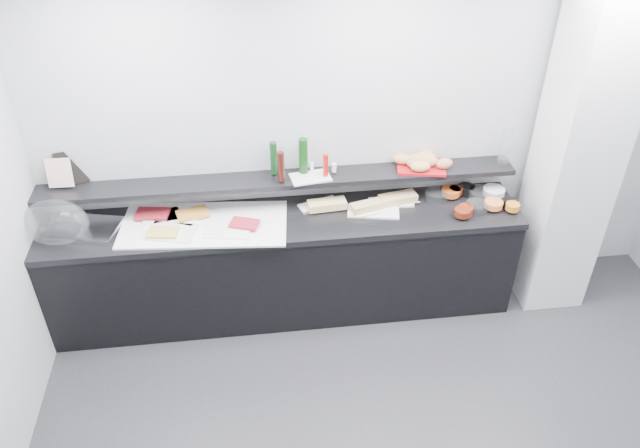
{
  "coord_description": "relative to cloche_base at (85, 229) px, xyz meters",
  "views": [
    {
      "loc": [
        -0.9,
        -2.14,
        3.59
      ],
      "look_at": [
        -0.45,
        1.45,
        1.0
      ],
      "focal_mm": 35.0,
      "sensor_mm": 36.0,
      "label": 1
    }
  ],
  "objects": [
    {
      "name": "bottle_green_b",
      "position": [
        1.63,
        0.2,
        0.38
      ],
      "size": [
        0.08,
        0.08,
        0.28
      ],
      "primitive_type": "cylinder",
      "rotation": [
        0.0,
        0.0,
        0.2
      ],
      "color": "#103B11",
      "rests_on": "condiment_tray"
    },
    {
      "name": "bread_roll_ne",
      "position": [
        2.58,
        0.24,
        0.29
      ],
      "size": [
        0.17,
        0.14,
        0.08
      ],
      "primitive_type": "ellipsoid",
      "rotation": [
        0.0,
        0.0,
        0.34
      ],
      "color": "#C07D49",
      "rests_on": "bread_tray"
    },
    {
      "name": "bowl_red_jam",
      "position": [
        2.82,
        -0.14,
        0.02
      ],
      "size": [
        0.13,
        0.13,
        0.07
      ],
      "primitive_type": "cylinder",
      "rotation": [
        0.0,
        0.0,
        -0.13
      ],
      "color": "#9A280E",
      "rests_on": "counter_top"
    },
    {
      "name": "platter_meat_a",
      "position": [
        0.54,
        0.09,
        0.0
      ],
      "size": [
        0.3,
        0.22,
        0.01
      ],
      "primitive_type": "cube",
      "rotation": [
        0.0,
        0.0,
        0.18
      ],
      "color": "white",
      "rests_on": "linen_runner"
    },
    {
      "name": "bowl_glass_fruit",
      "position": [
        2.66,
        0.09,
        0.02
      ],
      "size": [
        0.23,
        0.23,
        0.07
      ],
      "primitive_type": "cylinder",
      "rotation": [
        0.0,
        0.0,
        0.33
      ],
      "color": "silver",
      "rests_on": "counter_top"
    },
    {
      "name": "condiment_tray",
      "position": [
        1.67,
        0.13,
        0.24
      ],
      "size": [
        0.32,
        0.22,
        0.01
      ],
      "primitive_type": "cube",
      "rotation": [
        0.0,
        0.0,
        0.15
      ],
      "color": "white",
      "rests_on": "wall_shelf"
    },
    {
      "name": "fill_glass_salmon",
      "position": [
        3.05,
        -0.1,
        0.03
      ],
      "size": [
        0.18,
        0.18,
        0.05
      ],
      "primitive_type": "cylinder",
      "rotation": [
        0.0,
        0.0,
        0.39
      ],
      "color": "orange",
      "rests_on": "bowl_glass_salmon"
    },
    {
      "name": "bottle_hot",
      "position": [
        1.79,
        0.13,
        0.33
      ],
      "size": [
        0.05,
        0.05,
        0.18
      ],
      "primitive_type": "cylinder",
      "rotation": [
        0.0,
        0.0,
        -0.33
      ],
      "color": "red",
      "rests_on": "condiment_tray"
    },
    {
      "name": "sandwich_plate_right",
      "position": [
        2.3,
        0.08,
        -0.01
      ],
      "size": [
        0.35,
        0.16,
        0.01
      ],
      "primitive_type": "cube",
      "rotation": [
        0.0,
        0.0,
        -0.06
      ],
      "color": "white",
      "rests_on": "counter_top"
    },
    {
      "name": "platter_salmon",
      "position": [
        0.67,
        0.09,
        0.0
      ],
      "size": [
        0.39,
        0.33,
        0.01
      ],
      "primitive_type": "cube",
      "rotation": [
        0.0,
        0.0,
        -0.43
      ],
      "color": "white",
      "rests_on": "linen_runner"
    },
    {
      "name": "framed_print",
      "position": [
        -0.05,
        0.28,
        0.36
      ],
      "size": [
        0.25,
        0.16,
        0.26
      ],
      "primitive_type": "cube",
      "rotation": [
        -0.21,
        0.0,
        0.39
      ],
      "color": "black",
      "rests_on": "wall_shelf"
    },
    {
      "name": "sandwich_plate_mid",
      "position": [
        2.13,
        -0.03,
        -0.01
      ],
      "size": [
        0.41,
        0.24,
        0.01
      ],
      "primitive_type": "cube",
      "rotation": [
        0.0,
        0.0,
        -0.2
      ],
      "color": "white",
      "rests_on": "counter_top"
    },
    {
      "name": "shaker_pepper",
      "position": [
        1.69,
        0.21,
        0.28
      ],
      "size": [
        0.04,
        0.04,
        0.07
      ],
      "primitive_type": "cylinder",
      "rotation": [
        0.0,
        0.0,
        0.42
      ],
      "color": "white",
      "rests_on": "condiment_tray"
    },
    {
      "name": "tongs_left",
      "position": [
        1.68,
        0.04,
        -0.0
      ],
      "size": [
        0.15,
        0.08,
        0.01
      ],
      "primitive_type": "cylinder",
      "rotation": [
        0.0,
        1.57,
        0.49
      ],
      "color": "silver",
      "rests_on": "sandwich_plate_left"
    },
    {
      "name": "buffet_cabinet",
      "position": [
        1.45,
        -0.01,
        -0.5
      ],
      "size": [
        3.6,
        0.6,
        0.85
      ],
      "primitive_type": "cube",
      "color": "black",
      "rests_on": "ground"
    },
    {
      "name": "food_salmon",
      "position": [
        0.77,
        0.07,
        0.02
      ],
      "size": [
        0.26,
        0.2,
        0.02
      ],
      "primitive_type": "cube",
      "rotation": [
        0.0,
        0.0,
        0.28
      ],
      "color": "orange",
      "rests_on": "platter_salmon"
    },
    {
      "name": "linen_runner",
      "position": [
        0.86,
        -0.03,
        -0.01
      ],
      "size": [
        1.26,
        0.68,
        0.01
      ],
      "primitive_type": "cube",
      "rotation": [
        0.0,
        0.0,
        -0.09
      ],
      "color": "white",
      "rests_on": "counter_top"
    },
    {
      "name": "bread_roll_sw",
      "position": [
        2.49,
        0.14,
        0.29
      ],
      "size": [
        0.18,
        0.14,
        0.08
      ],
      "primitive_type": "ellipsoid",
      "rotation": [
        0.0,
        0.0,
        -0.29
      ],
      "color": "#AC7341",
      "rests_on": "bread_tray"
    },
    {
      "name": "fill_black_jam",
      "position": [
        2.82,
        0.13,
        0.03
      ],
      "size": [
        0.14,
        0.14,
        0.05
      ],
      "primitive_type": "cylinder",
      "rotation": [
        0.0,
        0.0,
        0.4
      ],
      "color": "#53190B",
      "rests_on": "bowl_black_jam"
    },
    {
      "name": "food_cheese",
      "position": [
        0.57,
        -0.14,
        0.02
      ],
      "size": [
        0.23,
        0.17,
        0.02
      ],
      "primitive_type": "cube",
      "rotation": [
        0.0,
        0.0,
        -0.16
      ],
      "color": "#D5B252",
      "rests_on": "platter_cheese"
    },
    {
      "name": "bowl_glass_salmon",
      "position": [
        2.92,
        -0.1,
        0.02
      ],
      "size": [
        0.2,
        0.2,
        0.07
      ],
      "primitive_type": "cylinder",
      "rotation": [
        0.0,
        0.0,
        -0.27
      ],
      "color": "silver",
      "rests_on": "counter_top"
    },
    {
      "name": "bottle_green_a",
      "position": [
        1.41,
        0.21,
        0.37
      ],
      "size": [
        0.06,
        0.06,
        0.26
      ],
      "primitive_type": "cylinder",
      "rotation": [
        0.0,
        0.0,
        0.07
      ],
      "color": "#0F3816",
      "rests_on": "condiment_tray"
    },
    {
      "name": "ceiling",
      "position": [
        2.15,
        -1.71,
        1.78
      ],
      "size": [
        5.0,
        5.0,
        0.0
      ],
      "primitive_type": "plane",
      "color": "white",
      "rests_on": "back_wall"
    },
    {
      "name": "bread_roll_n",
      "position": [
        2.51,
        0.21,
        0.29
      ],
      "size": [
        0.17,
        0.12,
        0.08
      ],
      "primitive_type": "ellipsoid",
      "rotation": [
        0.0,
        0.0,
        -0.14
      ],
      "color": "#B88746",
      "rests_on": "bread_tray"
    },
    {
      "name": "bowl_glass_cream",
      "position": [
        3.02,
        0.06,
        0.02
      ],
      "size": [
        0.24,
        0.24,
        0.07
      ],
      "primitive_type": "cylinder",
      "rotation": [
        0.0,
        0.0,
        0.19
      ],
      "color": "white",
      "rests_on": "counter_top"
    },
    {
      "name": "platter_cheese",
      "position": [
        0.63,
        -0.13,
        0.0
      ],
      "size": [
        0.38,
        0.3,
        0.01
      ],
      "primitive_type": "cube",
      "rotation": [
        0.0,
        0.0,
        -0.25
      ],
      "color": "white",
      "rests_on": "linen_runner"
    },
    {
      "name": "bowl_black_fruit",
      "position": [
        3.19,
        -0.1,
        0.02
      ],
      "size": [
        0.13,
        0.13,
        0.07
      ],
      "primitive_type": "cylinder",
      "rotation": [
        0.0,
        0.0,
        -0.29
      ],
      "color": "black",
      "rests_on": "counter_top"
    },
    {
      "name": "bread_roll_mide",
      "position": [
        2.59,
        0.19,
        0.29
      ],
      "size": [
        0.15,
        0.12,
        0.08
      ],
      "primitive_type": "ellipsoid",
      "rotation": [
        0.0,
        0.0,
        0.33
      ],
      "color": "tan",
      "rests_on": "bread_tray"
    },
    {
      "name": "tongs_right",
      "position": [
        2.44,
        0.03,
        -0.0
      ],
      "size": [
        0.16,
        0.03,
        0.01
      ],
      "primitive_type": "cylinder",
      "rotation": [
        0.0,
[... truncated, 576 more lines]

